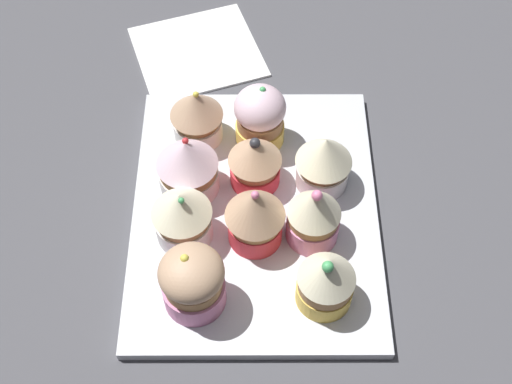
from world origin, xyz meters
TOP-DOWN VIEW (x-y plane):
  - ground_plane at (0.00, 0.00)cm, footprint 180.00×180.00cm
  - baking_tray at (0.00, 0.00)cm, footprint 31.42×25.06cm
  - cupcake_0 at (-10.01, -6.41)cm, footprint 5.36×5.36cm
  - cupcake_1 at (-3.13, -5.64)cm, footprint 5.21×5.21cm
  - cupcake_2 at (3.36, -6.96)cm, footprint 5.81×5.81cm
  - cupcake_3 at (-3.33, 0.11)cm, footprint 5.86×5.86cm
  - cupcake_4 at (3.62, 0.16)cm, footprint 5.53×5.53cm
  - cupcake_5 at (9.21, -0.54)cm, footprint 5.48×5.48cm
  - cupcake_6 at (-10.12, 5.64)cm, footprint 5.97×5.97cm
  - cupcake_7 at (-3.01, 7.02)cm, footprint 5.91×5.91cm
  - cupcake_8 at (2.80, 6.81)cm, footprint 6.31×6.31cm
  - cupcake_9 at (9.63, 6.20)cm, footprint 5.70×5.70cm
  - napkin at (23.74, 7.09)cm, footprint 17.41×18.11cm

SIDE VIEW (x-z plane):
  - ground_plane at x=0.00cm, z-range -3.00..0.00cm
  - napkin at x=23.74cm, z-range 0.00..0.60cm
  - baking_tray at x=0.00cm, z-range 0.00..1.20cm
  - cupcake_4 at x=3.62cm, z-range 1.13..7.84cm
  - cupcake_9 at x=9.63cm, z-range 1.22..8.15cm
  - cupcake_7 at x=-3.01cm, z-range 1.19..8.26cm
  - cupcake_6 at x=-10.12cm, z-range 1.11..8.50cm
  - cupcake_0 at x=-10.01cm, z-range 1.06..8.56cm
  - cupcake_8 at x=2.80cm, z-range 1.13..8.50cm
  - cupcake_2 at x=3.36cm, z-range 1.33..8.37cm
  - cupcake_5 at x=9.21cm, z-range 1.12..8.69cm
  - cupcake_1 at x=-3.13cm, z-range 1.05..9.17cm
  - cupcake_3 at x=-3.33cm, z-range 1.25..9.12cm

